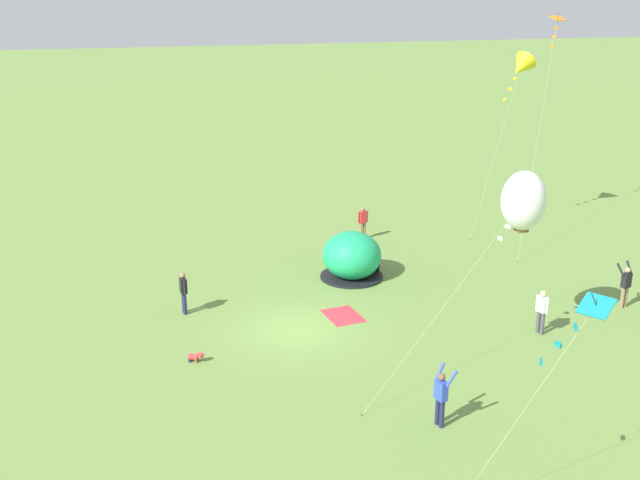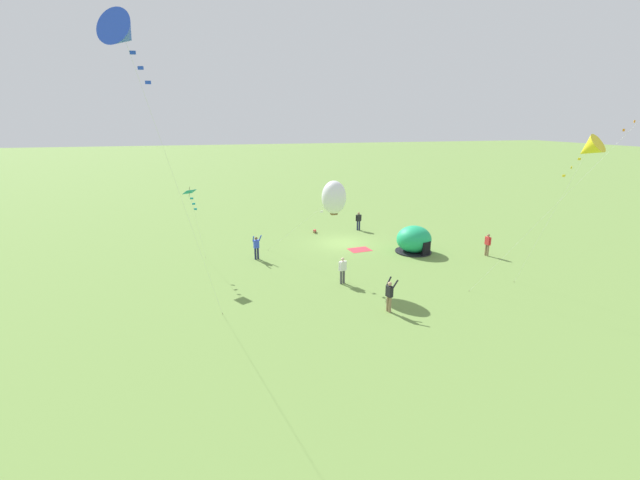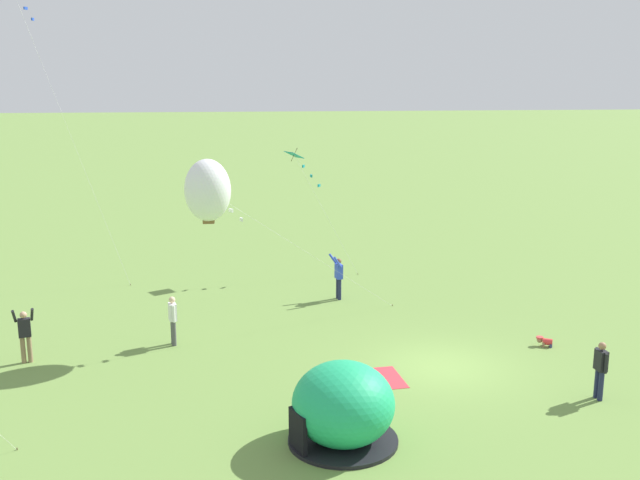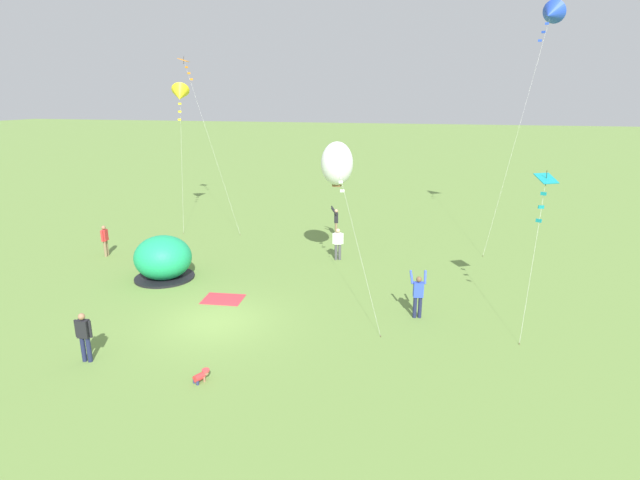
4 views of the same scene
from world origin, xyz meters
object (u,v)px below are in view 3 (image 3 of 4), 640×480
Objects in this scene: kite_teal at (300,162)px; person_with_toddler at (600,367)px; person_watching_sky at (173,318)px; popup_tent at (343,406)px; toddler_crawling at (545,341)px; kite_white at (208,191)px; person_flying_kite at (338,276)px; person_near_tent at (25,333)px.

person_with_toddler is at bearing -153.04° from kite_teal.
person_watching_sky is 11.08m from kite_teal.
person_with_toddler is 16.92m from kite_teal.
popup_tent reaches higher than toddler_crawling.
popup_tent is 9.47m from kite_white.
person_flying_kite is at bearing -163.95° from kite_teal.
kite_teal is (14.61, 7.43, 4.19)m from person_with_toddler.
person_watching_sky is at bearing 98.86° from kite_white.
person_flying_kite is at bearing -48.52° from kite_white.
popup_tent is 5.14× the size of toddler_crawling.
kite_teal is at bearing -23.25° from kite_white.
kite_white is at bearing 81.54° from toddler_crawling.
toddler_crawling is 0.29× the size of person_near_tent.
popup_tent reaches higher than person_with_toddler.
popup_tent is 9.84m from toddler_crawling.
person_flying_kite is 6.12m from kite_teal.
toddler_crawling is 4.28m from person_with_toddler.
toddler_crawling is 0.32× the size of person_with_toddler.
person_near_tent is 17.66m from person_with_toddler.
person_with_toddler is at bearing -149.00° from person_flying_kite.
popup_tent reaches higher than person_flying_kite.
kite_white reaches higher than person_near_tent.
toddler_crawling is 0.29× the size of person_flying_kite.
kite_white reaches higher than toddler_crawling.
person_flying_kite is at bearing -53.80° from person_watching_sky.
popup_tent is at bearing -123.78° from person_near_tent.
kite_teal is (8.92, -5.06, 4.19)m from person_watching_sky.
person_with_toddler is (-5.69, -12.49, 0.00)m from person_watching_sky.
kite_white reaches higher than person_watching_sky.
kite_white is (-8.72, 3.74, 0.15)m from kite_teal.
person_watching_sky is 7.81m from person_flying_kite.
toddler_crawling is at bearing -96.67° from person_watching_sky.
kite_teal reaches higher than person_near_tent.
person_near_tent reaches higher than person_watching_sky.
person_with_toddler reaches higher than toddler_crawling.
kite_white is at bearing 156.75° from kite_teal.
person_flying_kite is 0.24× the size of kite_white.
toddler_crawling is at bearing -133.90° from person_flying_kite.
person_near_tent is at bearing 104.01° from person_watching_sky.
toddler_crawling is at bearing -52.46° from popup_tent.
person_near_tent is at bearing 88.88° from toddler_crawling.
popup_tent is 1.63× the size of person_watching_sky.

